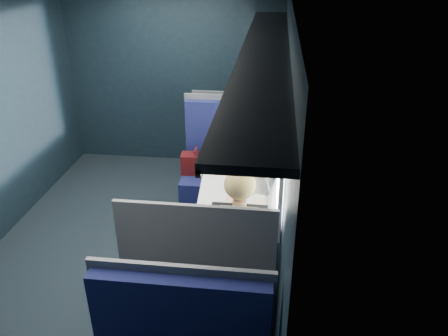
# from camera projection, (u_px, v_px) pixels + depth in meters

# --- Properties ---
(ground) EXTENTS (2.80, 4.20, 0.01)m
(ground) POSITION_uv_depth(u_px,v_px,m) (134.00, 249.00, 4.34)
(ground) COLOR black
(room_shell) EXTENTS (3.00, 4.40, 2.40)m
(room_shell) POSITION_uv_depth(u_px,v_px,m) (121.00, 107.00, 3.67)
(room_shell) COLOR black
(room_shell) RESTS_ON ground
(table) EXTENTS (0.62, 1.00, 0.74)m
(table) POSITION_uv_depth(u_px,v_px,m) (239.00, 197.00, 3.93)
(table) COLOR #54565E
(table) RESTS_ON ground
(seat_bay_near) EXTENTS (1.04, 0.62, 1.26)m
(seat_bay_near) POSITION_uv_depth(u_px,v_px,m) (228.00, 175.00, 4.83)
(seat_bay_near) COLOR #0D103D
(seat_bay_near) RESTS_ON ground
(seat_bay_far) EXTENTS (1.04, 0.62, 1.26)m
(seat_bay_far) POSITION_uv_depth(u_px,v_px,m) (204.00, 283.00, 3.28)
(seat_bay_far) COLOR #0D103D
(seat_bay_far) RESTS_ON ground
(seat_row_front) EXTENTS (1.04, 0.51, 1.16)m
(seat_row_front) POSITION_uv_depth(u_px,v_px,m) (236.00, 143.00, 5.65)
(seat_row_front) COLOR #0D103D
(seat_row_front) RESTS_ON ground
(man) EXTENTS (0.53, 0.56, 1.32)m
(man) POSITION_uv_depth(u_px,v_px,m) (251.00, 159.00, 4.52)
(man) COLOR black
(man) RESTS_ON ground
(woman) EXTENTS (0.53, 0.56, 1.32)m
(woman) POSITION_uv_depth(u_px,v_px,m) (239.00, 238.00, 3.26)
(woman) COLOR black
(woman) RESTS_ON ground
(papers) EXTENTS (0.63, 0.87, 0.01)m
(papers) POSITION_uv_depth(u_px,v_px,m) (233.00, 183.00, 4.00)
(papers) COLOR white
(papers) RESTS_ON table
(laptop) EXTENTS (0.28, 0.34, 0.23)m
(laptop) POSITION_uv_depth(u_px,v_px,m) (264.00, 181.00, 3.91)
(laptop) COLOR silver
(laptop) RESTS_ON table
(bottle_small) EXTENTS (0.06, 0.06, 0.20)m
(bottle_small) POSITION_uv_depth(u_px,v_px,m) (273.00, 164.00, 4.16)
(bottle_small) COLOR silver
(bottle_small) RESTS_ON table
(cup) EXTENTS (0.08, 0.08, 0.10)m
(cup) POSITION_uv_depth(u_px,v_px,m) (273.00, 170.00, 4.12)
(cup) COLOR white
(cup) RESTS_ON table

